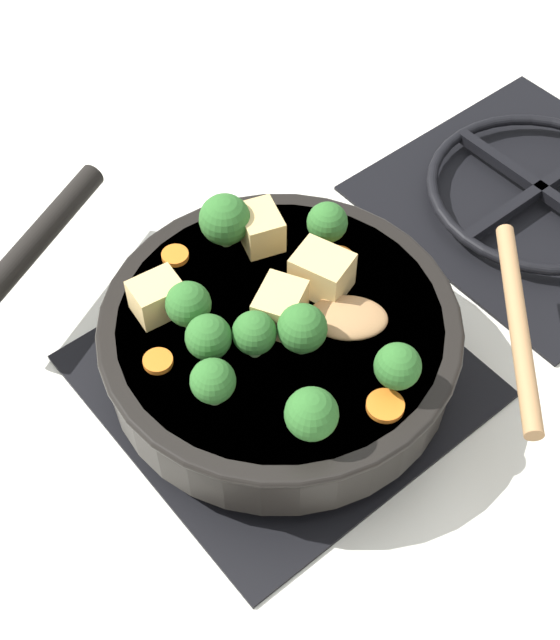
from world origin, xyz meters
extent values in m
plane|color=silver|center=(0.00, 0.00, 0.00)|extent=(2.40, 2.40, 0.00)
cube|color=black|center=(0.00, 0.00, 0.00)|extent=(0.31, 0.31, 0.01)
torus|color=black|center=(0.00, 0.00, 0.02)|extent=(0.24, 0.24, 0.01)
cube|color=black|center=(0.00, 0.00, 0.02)|extent=(0.01, 0.23, 0.01)
cube|color=black|center=(0.00, 0.00, 0.02)|extent=(0.23, 0.01, 0.01)
cube|color=black|center=(0.00, 0.36, 0.00)|extent=(0.31, 0.31, 0.01)
torus|color=black|center=(0.00, 0.36, 0.02)|extent=(0.24, 0.24, 0.01)
cube|color=black|center=(0.00, 0.36, 0.02)|extent=(0.01, 0.23, 0.01)
cube|color=black|center=(0.00, 0.36, 0.02)|extent=(0.23, 0.01, 0.01)
cylinder|color=black|center=(0.00, 0.00, 0.06)|extent=(0.31, 0.31, 0.06)
cylinder|color=brown|center=(0.00, 0.00, 0.06)|extent=(0.28, 0.28, 0.05)
torus|color=black|center=(0.00, 0.00, 0.08)|extent=(0.31, 0.31, 0.01)
cylinder|color=black|center=(-0.23, -0.11, 0.07)|extent=(0.11, 0.19, 0.02)
ellipsoid|color=#A87A4C|center=(0.04, 0.04, 0.09)|extent=(0.08, 0.08, 0.01)
cylinder|color=#A87A4C|center=(0.13, 0.15, 0.09)|extent=(0.17, 0.16, 0.02)
cube|color=#DBB770|center=(-0.07, -0.07, 0.10)|extent=(0.04, 0.05, 0.03)
cube|color=#DBB770|center=(-0.08, 0.04, 0.10)|extent=(0.05, 0.05, 0.03)
cube|color=#DBB770|center=(-0.01, 0.05, 0.10)|extent=(0.06, 0.05, 0.04)
cube|color=#DBB770|center=(0.00, 0.00, 0.10)|extent=(0.05, 0.06, 0.04)
cylinder|color=#709956|center=(-0.04, -0.06, 0.09)|extent=(0.01, 0.01, 0.01)
sphere|color=#2D6628|center=(-0.04, -0.06, 0.11)|extent=(0.04, 0.04, 0.04)
cylinder|color=#709956|center=(0.01, -0.04, 0.09)|extent=(0.01, 0.01, 0.01)
sphere|color=#2D6628|center=(0.01, -0.04, 0.11)|extent=(0.04, 0.04, 0.04)
cylinder|color=#709956|center=(0.10, -0.05, 0.09)|extent=(0.01, 0.01, 0.01)
sphere|color=#2D6628|center=(0.10, -0.05, 0.11)|extent=(0.04, 0.04, 0.04)
cylinder|color=#709956|center=(-0.04, 0.09, 0.09)|extent=(0.01, 0.01, 0.01)
sphere|color=#2D6628|center=(-0.04, 0.09, 0.11)|extent=(0.04, 0.04, 0.04)
cylinder|color=#709956|center=(0.03, -0.01, 0.09)|extent=(0.01, 0.01, 0.01)
sphere|color=#2D6628|center=(0.03, -0.01, 0.11)|extent=(0.04, 0.04, 0.04)
cylinder|color=#709956|center=(0.03, -0.09, 0.09)|extent=(0.01, 0.01, 0.01)
sphere|color=#2D6628|center=(0.03, -0.09, 0.11)|extent=(0.04, 0.04, 0.04)
cylinder|color=#709956|center=(-0.01, -0.07, 0.09)|extent=(0.01, 0.01, 0.01)
sphere|color=#2D6628|center=(-0.01, -0.07, 0.11)|extent=(0.04, 0.04, 0.04)
cylinder|color=#709956|center=(0.11, 0.03, 0.09)|extent=(0.01, 0.01, 0.01)
sphere|color=#2D6628|center=(0.11, 0.03, 0.11)|extent=(0.04, 0.04, 0.04)
cylinder|color=#709956|center=(-0.10, 0.02, 0.09)|extent=(0.01, 0.01, 0.01)
sphere|color=#2D6628|center=(-0.10, 0.02, 0.11)|extent=(0.05, 0.05, 0.05)
cylinder|color=orange|center=(-0.02, 0.08, 0.09)|extent=(0.03, 0.03, 0.01)
cylinder|color=orange|center=(-0.12, -0.03, 0.09)|extent=(0.02, 0.02, 0.01)
cylinder|color=orange|center=(-0.03, -0.11, 0.09)|extent=(0.02, 0.02, 0.01)
cylinder|color=orange|center=(0.12, 0.01, 0.09)|extent=(0.03, 0.03, 0.01)
camera|label=1|loc=(0.36, -0.30, 0.68)|focal=50.00mm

